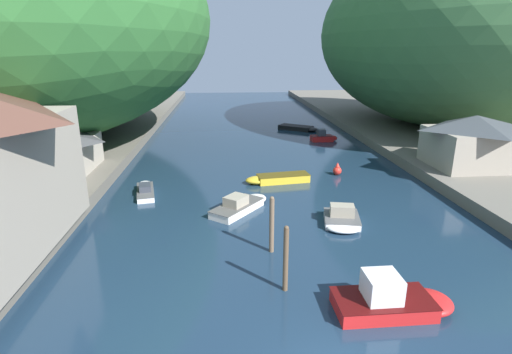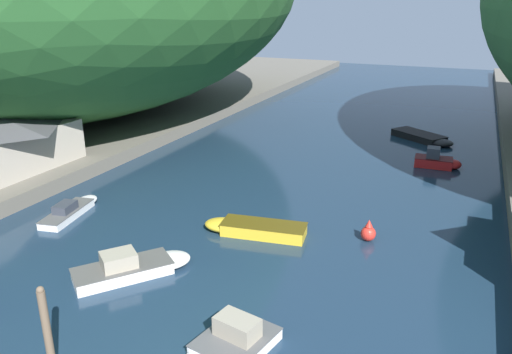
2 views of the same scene
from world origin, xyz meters
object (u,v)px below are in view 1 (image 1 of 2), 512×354
Objects in this scene: boat_far_upstream at (324,137)px; boat_cabin_cruiser at (300,128)px; boat_open_rowboat at (394,300)px; boat_moored_right at (342,219)px; right_bank_cottage at (473,140)px; boat_white_cruiser at (242,205)px; boathouse_shed at (42,152)px; channel_buoy_near at (337,170)px; boat_navy_launch at (275,179)px; boat_small_dinghy at (145,190)px.

boat_far_upstream reaches higher than boat_cabin_cruiser.
boat_open_rowboat is 1.37× the size of boat_moored_right.
right_bank_cottage is 20.98m from boat_white_cruiser.
boathouse_shed is 9.08× the size of channel_buoy_near.
boat_white_cruiser is at bearing -154.04° from boat_open_rowboat.
boat_navy_launch is 5.88m from channel_buoy_near.
boat_white_cruiser is at bearing -30.24° from boat_far_upstream.
boat_small_dinghy is at bearing -49.47° from boat_far_upstream.
boat_white_cruiser is 0.87× the size of boat_cabin_cruiser.
boat_cabin_cruiser is (3.20, 30.85, -0.07)m from boat_moored_right.
channel_buoy_near is at bearing -92.45° from boat_moored_right.
boathouse_shed is 2.03× the size of boat_white_cruiser.
boat_far_upstream is at bearing 80.71° from channel_buoy_near.
boat_white_cruiser is (-5.79, 11.63, -0.14)m from boat_open_rowboat.
right_bank_cottage reaches higher than channel_buoy_near.
right_bank_cottage is at bearing -135.28° from boat_moored_right.
boat_cabin_cruiser is at bearing 88.23° from channel_buoy_near.
boathouse_shed is 1.43× the size of right_bank_cottage.
right_bank_cottage is 1.42× the size of boat_open_rowboat.
boat_cabin_cruiser is (16.52, 23.95, 0.00)m from boat_small_dinghy.
boat_navy_launch is 17.18m from boat_far_upstream.
boat_small_dinghy is (-27.07, -2.07, -2.89)m from right_bank_cottage.
boat_white_cruiser is at bearing 143.24° from boat_navy_launch.
boat_small_dinghy is (8.00, -2.01, -2.63)m from boathouse_shed.
boat_cabin_cruiser is at bearing 44.31° from boat_small_dinghy.
boat_far_upstream is (4.80, 23.90, 0.10)m from boat_moored_right.
boathouse_shed is 8.66m from boat_small_dinghy.
boat_far_upstream is (10.95, 20.95, 0.08)m from boat_white_cruiser.
boathouse_shed is 16.50m from boat_white_cruiser.
right_bank_cottage is 1.48× the size of boat_small_dinghy.
boat_small_dinghy is 8.18m from boat_white_cruiser.
right_bank_cottage is 1.31× the size of boat_navy_launch.
boat_moored_right is at bearing -146.86° from right_bank_cottage.
channel_buoy_near is (23.89, 1.37, -2.47)m from boathouse_shed.
boat_small_dinghy is at bearing -175.62° from right_bank_cottage.
right_bank_cottage is 6.35× the size of channel_buoy_near.
boat_moored_right is (0.36, 8.67, -0.16)m from boat_open_rowboat.
boat_white_cruiser is at bearing -21.42° from boathouse_shed.
boat_open_rowboat is at bearing -128.65° from right_bank_cottage.
boat_white_cruiser is (7.17, -3.95, 0.09)m from boat_small_dinghy.
boat_far_upstream is at bearing 29.86° from boathouse_shed.
boat_cabin_cruiser is 20.58m from channel_buoy_near.
boat_open_rowboat is (20.96, -17.58, -2.40)m from boathouse_shed.
boathouse_shed is at bearing -179.89° from right_bank_cottage.
right_bank_cottage reaches higher than boat_small_dinghy.
boat_far_upstream is at bearing -35.66° from boat_navy_launch.
boathouse_shed is at bearing -176.73° from channel_buoy_near.
boathouse_shed is 2.78× the size of boat_moored_right.
boat_open_rowboat is 17.52m from boat_navy_launch.
boat_navy_launch is (-16.83, -0.34, -2.85)m from right_bank_cottage.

